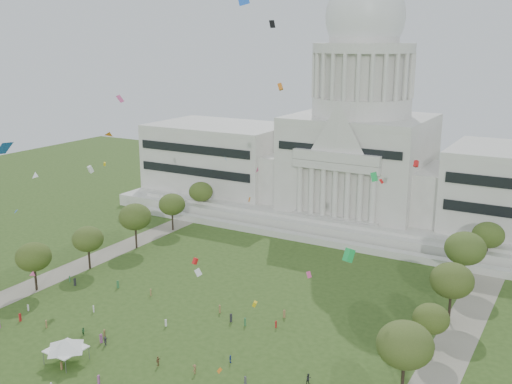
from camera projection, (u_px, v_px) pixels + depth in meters
name	position (u px, v px, depth m)	size (l,w,h in m)	color
ground	(132.00, 375.00, 107.81)	(400.00, 400.00, 0.00)	#314C1A
capitol	(359.00, 152.00, 197.77)	(160.00, 64.50, 91.30)	beige
path_left	(68.00, 271.00, 156.11)	(8.00, 160.00, 0.04)	gray
path_right	(442.00, 368.00, 109.94)	(8.00, 160.00, 0.04)	gray
row_tree_l_2	(34.00, 257.00, 141.90)	(8.42, 8.42, 11.97)	black
row_tree_r_2	(405.00, 345.00, 98.83)	(9.55, 9.55, 13.58)	black
row_tree_l_3	(88.00, 239.00, 155.48)	(8.12, 8.12, 11.55)	black
row_tree_r_3	(431.00, 319.00, 113.69)	(7.01, 7.01, 9.98)	black
row_tree_l_4	(135.00, 217.00, 170.75)	(9.29, 9.29, 13.21)	black
row_tree_r_4	(452.00, 281.00, 126.05)	(9.19, 9.19, 13.06)	black
row_tree_l_5	(172.00, 204.00, 187.16)	(8.33, 8.33, 11.85)	black
row_tree_r_5	(465.00, 248.00, 143.44)	(9.82, 9.82, 13.96)	black
row_tree_l_6	(201.00, 192.00, 203.24)	(8.19, 8.19, 11.64)	black
row_tree_r_6	(488.00, 235.00, 157.69)	(8.42, 8.42, 11.97)	black
event_tent	(65.00, 344.00, 111.14)	(8.92, 8.92, 4.82)	#4C4C4C
person_2	(309.00, 379.00, 104.73)	(0.96, 0.59, 1.97)	#26262B
person_3	(195.00, 369.00, 107.89)	(1.17, 0.60, 1.81)	olive
person_4	(158.00, 361.00, 110.54)	(1.12, 0.61, 1.90)	olive
person_5	(105.00, 341.00, 117.89)	(1.77, 0.70, 1.91)	#4C4C51
person_8	(83.00, 331.00, 122.17)	(0.77, 0.48, 1.59)	#33723F
person_10	(230.00, 359.00, 111.58)	(0.90, 0.49, 1.54)	navy
distant_crowd	(124.00, 322.00, 125.99)	(61.80, 40.98, 1.94)	#994C8C
kite_swarm	(169.00, 206.00, 107.69)	(87.66, 102.91, 61.96)	red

